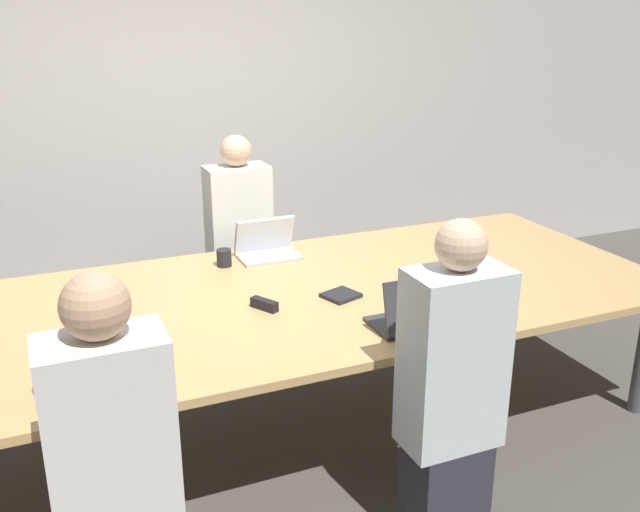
# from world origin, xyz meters

# --- Properties ---
(ground_plane) EXTENTS (24.00, 24.00, 0.00)m
(ground_plane) POSITION_xyz_m (0.00, 0.00, 0.00)
(ground_plane) COLOR #4C4742
(curtain_wall) EXTENTS (12.00, 0.06, 2.80)m
(curtain_wall) POSITION_xyz_m (0.00, 2.03, 1.40)
(curtain_wall) COLOR #BCB7B2
(curtain_wall) RESTS_ON ground_plane
(conference_table) EXTENTS (4.22, 1.65, 0.76)m
(conference_table) POSITION_xyz_m (0.00, 0.00, 0.72)
(conference_table) COLOR tan
(conference_table) RESTS_ON ground_plane
(laptop_near_left) EXTENTS (0.31, 0.24, 0.25)m
(laptop_near_left) POSITION_xyz_m (-1.00, -0.61, 0.83)
(laptop_near_left) COLOR silver
(laptop_near_left) RESTS_ON conference_table
(person_near_left) EXTENTS (0.40, 0.24, 1.42)m
(person_near_left) POSITION_xyz_m (-0.95, -1.12, 0.69)
(person_near_left) COLOR #2D2D38
(person_near_left) RESTS_ON ground_plane
(laptop_far_center) EXTENTS (0.36, 0.24, 0.24)m
(laptop_far_center) POSITION_xyz_m (0.18, 0.61, 0.83)
(laptop_far_center) COLOR #B7B7BC
(laptop_far_center) RESTS_ON conference_table
(person_far_center) EXTENTS (0.40, 0.24, 1.41)m
(person_far_center) POSITION_xyz_m (0.16, 1.10, 0.68)
(person_far_center) COLOR #2D2D38
(person_far_center) RESTS_ON ground_plane
(cup_far_center) EXTENTS (0.08, 0.08, 0.10)m
(cup_far_center) POSITION_xyz_m (-0.09, 0.55, 0.81)
(cup_far_center) COLOR #232328
(cup_far_center) RESTS_ON conference_table
(laptop_near_midright) EXTENTS (0.37, 0.26, 0.26)m
(laptop_near_midright) POSITION_xyz_m (0.48, -0.61, 0.84)
(laptop_near_midright) COLOR #333338
(laptop_near_midright) RESTS_ON conference_table
(person_near_midright) EXTENTS (0.40, 0.24, 1.41)m
(person_near_midright) POSITION_xyz_m (0.39, -1.05, 0.68)
(person_near_midright) COLOR #2D2D38
(person_near_midright) RESTS_ON ground_plane
(cup_near_midright) EXTENTS (0.08, 0.08, 0.09)m
(cup_near_midright) POSITION_xyz_m (0.73, -0.59, 0.81)
(cup_near_midright) COLOR brown
(cup_near_midright) RESTS_ON conference_table
(stapler) EXTENTS (0.11, 0.15, 0.05)m
(stapler) POSITION_xyz_m (-0.09, -0.12, 0.79)
(stapler) COLOR black
(stapler) RESTS_ON conference_table
(notebook) EXTENTS (0.21, 0.20, 0.02)m
(notebook) POSITION_xyz_m (0.32, -0.13, 0.77)
(notebook) COLOR #232328
(notebook) RESTS_ON conference_table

